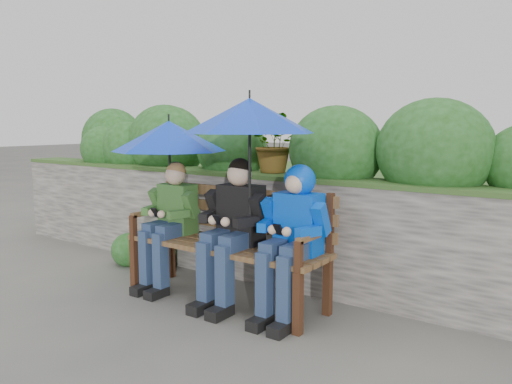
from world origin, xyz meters
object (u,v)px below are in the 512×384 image
Objects in this scene: boy_left at (170,218)px; boy_middle at (233,224)px; umbrella_right at (250,116)px; boy_right at (292,228)px; umbrella_left at (169,136)px; park_bench at (230,236)px.

boy_middle is at bearing -0.51° from boy_left.
umbrella_right reaches higher than boy_middle.
boy_right is at bearing 1.12° from umbrella_right.
umbrella_left is at bearing 123.43° from boy_left.
umbrella_right reaches higher than park_bench.
boy_left is at bearing 179.49° from boy_middle.
park_bench is at bearing 8.01° from boy_left.
umbrella_left is 0.93m from umbrella_right.
boy_middle is 0.89m from umbrella_right.
boy_middle is 0.56m from boy_right.
boy_middle is at bearing -41.57° from park_bench.
boy_left is at bearing -179.57° from boy_right.
park_bench is 0.19m from boy_middle.
umbrella_left is at bearing 177.69° from umbrella_right.
boy_left is at bearing -171.99° from park_bench.
umbrella_right is at bearing -178.88° from boy_right.
boy_right is (0.66, -0.08, 0.16)m from park_bench.
boy_middle is at bearing -178.36° from boy_right.
umbrella_right is (-0.39, -0.01, 0.85)m from boy_right.
umbrella_left is (-0.75, 0.05, 0.71)m from boy_middle.
boy_middle is at bearing -177.09° from umbrella_right.
boy_right reaches higher than boy_left.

